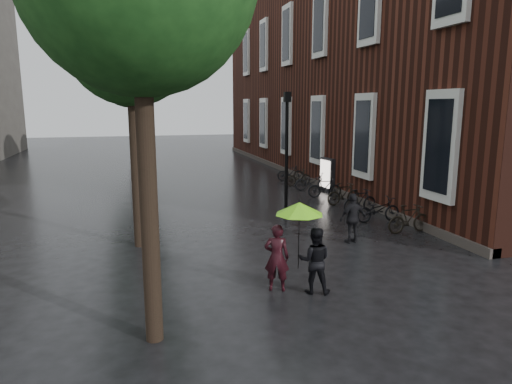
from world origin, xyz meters
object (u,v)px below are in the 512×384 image
object	(u,v)px
pedestrian_walking	(353,218)
parked_bicycles	(336,191)
ad_lightbox	(327,175)
lamp_post	(287,141)
person_black	(315,260)
person_burgundy	(277,257)

from	to	relation	value
pedestrian_walking	parked_bicycles	world-z (taller)	pedestrian_walking
ad_lightbox	lamp_post	xyz separation A→B (m)	(-3.59, -3.95, 2.07)
person_black	lamp_post	size ratio (longest dim) A/B	0.32
person_burgundy	lamp_post	world-z (taller)	lamp_post
person_black	parked_bicycles	world-z (taller)	person_black
person_burgundy	pedestrian_walking	world-z (taller)	person_burgundy
ad_lightbox	lamp_post	size ratio (longest dim) A/B	0.35
person_black	parked_bicycles	xyz separation A→B (m)	(4.92, 9.17, -0.30)
person_burgundy	pedestrian_walking	distance (m)	4.58
parked_bicycles	ad_lightbox	bearing A→B (deg)	74.70
person_burgundy	person_black	bearing A→B (deg)	177.24
pedestrian_walking	lamp_post	xyz separation A→B (m)	(-0.68, 4.40, 2.13)
pedestrian_walking	parked_bicycles	bearing A→B (deg)	-118.79
parked_bicycles	ad_lightbox	distance (m)	2.61
parked_bicycles	person_burgundy	bearing A→B (deg)	-123.01
parked_bicycles	ad_lightbox	xyz separation A→B (m)	(0.68, 2.49, 0.37)
pedestrian_walking	lamp_post	distance (m)	4.93
ad_lightbox	lamp_post	bearing A→B (deg)	-137.44
person_black	ad_lightbox	size ratio (longest dim) A/B	0.93
person_burgundy	pedestrian_walking	size ratio (longest dim) A/B	1.02
pedestrian_walking	ad_lightbox	size ratio (longest dim) A/B	0.94
person_burgundy	person_black	size ratio (longest dim) A/B	1.03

